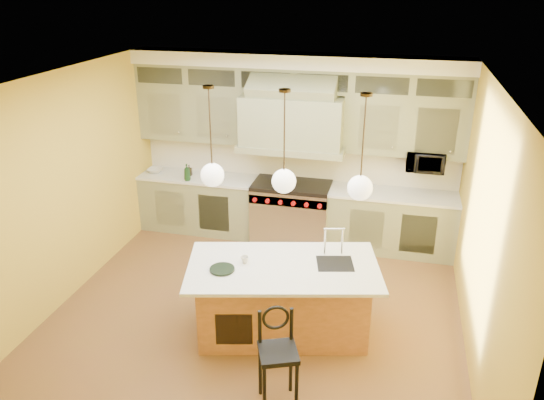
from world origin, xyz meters
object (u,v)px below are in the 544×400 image
(kitchen_island, at_px, (283,297))
(counter_stool, at_px, (278,353))
(microwave, at_px, (425,161))
(range, at_px, (291,211))

(kitchen_island, height_order, counter_stool, kitchen_island)
(kitchen_island, distance_m, microwave, 3.10)
(kitchen_island, bearing_deg, microwave, 44.68)
(range, relative_size, kitchen_island, 0.51)
(counter_stool, distance_m, microwave, 3.96)
(kitchen_island, height_order, microwave, microwave)
(kitchen_island, xyz_separation_m, counter_stool, (0.20, -1.12, 0.11))
(kitchen_island, relative_size, counter_stool, 2.26)
(microwave, bearing_deg, counter_stool, -110.40)
(range, bearing_deg, counter_stool, -80.29)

